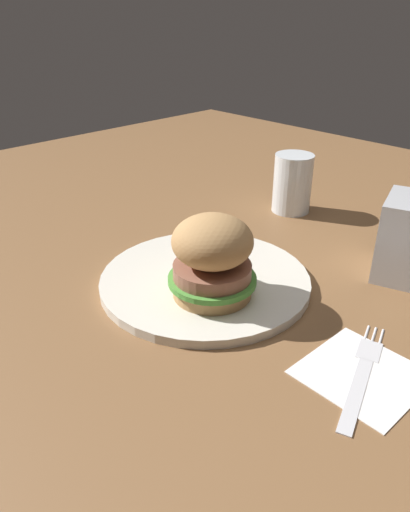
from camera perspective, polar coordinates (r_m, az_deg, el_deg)
ground_plane at (r=0.68m, az=0.22°, el=-1.57°), size 1.60×1.60×0.00m
plate at (r=0.64m, az=0.00°, el=-2.85°), size 0.28×0.28×0.01m
sandwich at (r=0.57m, az=0.87°, el=-0.14°), size 0.11×0.11×0.10m
fries_pile at (r=0.68m, az=0.51°, el=0.26°), size 0.06×0.11×0.01m
napkin at (r=0.52m, az=18.01°, el=-13.03°), size 0.11×0.11×0.00m
fork at (r=0.52m, az=18.08°, el=-12.71°), size 0.07×0.17×0.00m
drink_glass at (r=0.87m, az=10.24°, el=8.21°), size 0.07×0.07×0.10m
napkin_dispenser at (r=0.69m, az=22.44°, el=2.01°), size 0.09×0.10×0.11m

